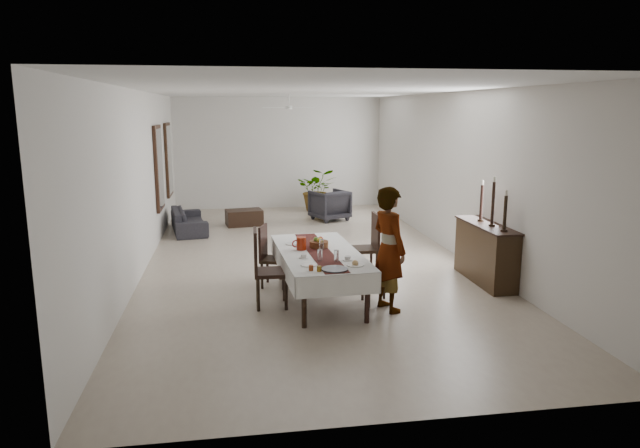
# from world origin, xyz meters

# --- Properties ---
(floor) EXTENTS (6.00, 12.00, 0.00)m
(floor) POSITION_xyz_m (0.00, 0.00, 0.00)
(floor) COLOR #B2A38D
(floor) RESTS_ON ground
(ceiling) EXTENTS (6.00, 12.00, 0.02)m
(ceiling) POSITION_xyz_m (0.00, 0.00, 3.20)
(ceiling) COLOR silver
(ceiling) RESTS_ON wall_back
(wall_back) EXTENTS (6.00, 0.02, 3.20)m
(wall_back) POSITION_xyz_m (0.00, 6.00, 1.60)
(wall_back) COLOR silver
(wall_back) RESTS_ON floor
(wall_front) EXTENTS (6.00, 0.02, 3.20)m
(wall_front) POSITION_xyz_m (0.00, -6.00, 1.60)
(wall_front) COLOR silver
(wall_front) RESTS_ON floor
(wall_left) EXTENTS (0.02, 12.00, 3.20)m
(wall_left) POSITION_xyz_m (-3.00, 0.00, 1.60)
(wall_left) COLOR silver
(wall_left) RESTS_ON floor
(wall_right) EXTENTS (0.02, 12.00, 3.20)m
(wall_right) POSITION_xyz_m (3.00, 0.00, 1.60)
(wall_right) COLOR silver
(wall_right) RESTS_ON floor
(dining_table_top) EXTENTS (1.10, 2.42, 0.05)m
(dining_table_top) POSITION_xyz_m (-0.12, -2.39, 0.72)
(dining_table_top) COLOR black
(dining_table_top) RESTS_ON table_leg_fl
(table_leg_fl) EXTENTS (0.07, 0.07, 0.69)m
(table_leg_fl) POSITION_xyz_m (-0.50, -3.53, 0.35)
(table_leg_fl) COLOR black
(table_leg_fl) RESTS_ON floor
(table_leg_fr) EXTENTS (0.07, 0.07, 0.69)m
(table_leg_fr) POSITION_xyz_m (0.36, -3.49, 0.35)
(table_leg_fr) COLOR black
(table_leg_fr) RESTS_ON floor
(table_leg_bl) EXTENTS (0.07, 0.07, 0.69)m
(table_leg_bl) POSITION_xyz_m (-0.61, -1.28, 0.35)
(table_leg_bl) COLOR black
(table_leg_bl) RESTS_ON floor
(table_leg_br) EXTENTS (0.07, 0.07, 0.69)m
(table_leg_br) POSITION_xyz_m (0.26, -1.24, 0.35)
(table_leg_br) COLOR black
(table_leg_br) RESTS_ON floor
(tablecloth_top) EXTENTS (1.29, 2.60, 0.01)m
(tablecloth_top) POSITION_xyz_m (-0.12, -2.39, 0.75)
(tablecloth_top) COLOR silver
(tablecloth_top) RESTS_ON dining_table_top
(tablecloth_drape_left) EXTENTS (0.13, 2.55, 0.30)m
(tablecloth_drape_left) POSITION_xyz_m (-0.70, -2.41, 0.60)
(tablecloth_drape_left) COLOR silver
(tablecloth_drape_left) RESTS_ON dining_table_top
(tablecloth_drape_right) EXTENTS (0.13, 2.55, 0.30)m
(tablecloth_drape_right) POSITION_xyz_m (0.45, -2.36, 0.60)
(tablecloth_drape_right) COLOR silver
(tablecloth_drape_right) RESTS_ON dining_table_top
(tablecloth_drape_near) EXTENTS (1.16, 0.07, 0.30)m
(tablecloth_drape_near) POSITION_xyz_m (-0.06, -3.65, 0.60)
(tablecloth_drape_near) COLOR white
(tablecloth_drape_near) RESTS_ON dining_table_top
(tablecloth_drape_far) EXTENTS (1.16, 0.07, 0.30)m
(tablecloth_drape_far) POSITION_xyz_m (-0.19, -1.12, 0.60)
(tablecloth_drape_far) COLOR white
(tablecloth_drape_far) RESTS_ON dining_table_top
(table_runner) EXTENTS (0.46, 2.48, 0.00)m
(table_runner) POSITION_xyz_m (-0.12, -2.39, 0.75)
(table_runner) COLOR #521C17
(table_runner) RESTS_ON tablecloth_top
(red_pitcher) EXTENTS (0.16, 0.16, 0.20)m
(red_pitcher) POSITION_xyz_m (-0.38, -2.25, 0.85)
(red_pitcher) COLOR #9C220B
(red_pitcher) RESTS_ON tablecloth_top
(pitcher_handle) EXTENTS (0.12, 0.03, 0.12)m
(pitcher_handle) POSITION_xyz_m (-0.46, -2.25, 0.85)
(pitcher_handle) COLOR maroon
(pitcher_handle) RESTS_ON red_pitcher
(wine_glass_near) EXTENTS (0.07, 0.07, 0.17)m
(wine_glass_near) POSITION_xyz_m (0.03, -3.02, 0.84)
(wine_glass_near) COLOR white
(wine_glass_near) RESTS_ON tablecloth_top
(wine_glass_mid) EXTENTS (0.07, 0.07, 0.17)m
(wine_glass_mid) POSITION_xyz_m (-0.20, -2.93, 0.84)
(wine_glass_mid) COLOR white
(wine_glass_mid) RESTS_ON tablecloth_top
(wine_glass_far) EXTENTS (0.07, 0.07, 0.17)m
(wine_glass_far) POSITION_xyz_m (-0.08, -2.34, 0.84)
(wine_glass_far) COLOR white
(wine_glass_far) RESTS_ON tablecloth_top
(teacup_right) EXTENTS (0.09, 0.09, 0.06)m
(teacup_right) POSITION_xyz_m (0.20, -2.96, 0.78)
(teacup_right) COLOR silver
(teacup_right) RESTS_ON saucer_right
(saucer_right) EXTENTS (0.15, 0.15, 0.01)m
(saucer_right) POSITION_xyz_m (0.20, -2.96, 0.76)
(saucer_right) COLOR white
(saucer_right) RESTS_ON tablecloth_top
(teacup_left) EXTENTS (0.09, 0.09, 0.06)m
(teacup_left) POSITION_xyz_m (-0.40, -2.75, 0.78)
(teacup_left) COLOR white
(teacup_left) RESTS_ON saucer_left
(saucer_left) EXTENTS (0.15, 0.15, 0.01)m
(saucer_left) POSITION_xyz_m (-0.40, -2.75, 0.76)
(saucer_left) COLOR white
(saucer_left) RESTS_ON tablecloth_top
(plate_near_right) EXTENTS (0.24, 0.24, 0.01)m
(plate_near_right) POSITION_xyz_m (0.24, -3.26, 0.76)
(plate_near_right) COLOR silver
(plate_near_right) RESTS_ON tablecloth_top
(bread_near_right) EXTENTS (0.09, 0.09, 0.09)m
(bread_near_right) POSITION_xyz_m (0.24, -3.26, 0.79)
(bread_near_right) COLOR tan
(bread_near_right) RESTS_ON plate_near_right
(plate_near_left) EXTENTS (0.24, 0.24, 0.01)m
(plate_near_left) POSITION_xyz_m (-0.38, -3.14, 0.76)
(plate_near_left) COLOR white
(plate_near_left) RESTS_ON tablecloth_top
(plate_far_left) EXTENTS (0.24, 0.24, 0.01)m
(plate_far_left) POSITION_xyz_m (-0.47, -1.86, 0.76)
(plate_far_left) COLOR silver
(plate_far_left) RESTS_ON tablecloth_top
(serving_tray) EXTENTS (0.36, 0.36, 0.02)m
(serving_tray) POSITION_xyz_m (-0.07, -3.42, 0.76)
(serving_tray) COLOR #3A3A3E
(serving_tray) RESTS_ON tablecloth_top
(jam_jar_a) EXTENTS (0.06, 0.06, 0.07)m
(jam_jar_a) POSITION_xyz_m (-0.29, -3.46, 0.79)
(jam_jar_a) COLOR #8A5F14
(jam_jar_a) RESTS_ON tablecloth_top
(jam_jar_b) EXTENTS (0.06, 0.06, 0.07)m
(jam_jar_b) POSITION_xyz_m (-0.39, -3.41, 0.79)
(jam_jar_b) COLOR maroon
(jam_jar_b) RESTS_ON tablecloth_top
(fruit_basket) EXTENTS (0.30, 0.30, 0.10)m
(fruit_basket) POSITION_xyz_m (-0.09, -2.14, 0.80)
(fruit_basket) COLOR brown
(fruit_basket) RESTS_ON tablecloth_top
(fruit_red) EXTENTS (0.09, 0.09, 0.09)m
(fruit_red) POSITION_xyz_m (-0.06, -2.12, 0.88)
(fruit_red) COLOR #AA2611
(fruit_red) RESTS_ON fruit_basket
(fruit_green) EXTENTS (0.08, 0.08, 0.08)m
(fruit_green) POSITION_xyz_m (-0.13, -2.11, 0.88)
(fruit_green) COLOR #517E25
(fruit_green) RESTS_ON fruit_basket
(fruit_yellow) EXTENTS (0.08, 0.08, 0.08)m
(fruit_yellow) POSITION_xyz_m (-0.08, -2.19, 0.88)
(fruit_yellow) COLOR gold
(fruit_yellow) RESTS_ON fruit_basket
(chair_right_near_seat) EXTENTS (0.44, 0.44, 0.05)m
(chair_right_near_seat) POSITION_xyz_m (0.70, -2.73, 0.44)
(chair_right_near_seat) COLOR black
(chair_right_near_seat) RESTS_ON chair_right_near_leg_fl
(chair_right_near_leg_fl) EXTENTS (0.04, 0.04, 0.42)m
(chair_right_near_leg_fl) POSITION_xyz_m (0.88, -2.89, 0.21)
(chair_right_near_leg_fl) COLOR black
(chair_right_near_leg_fl) RESTS_ON floor
(chair_right_near_leg_fr) EXTENTS (0.04, 0.04, 0.42)m
(chair_right_near_leg_fr) POSITION_xyz_m (0.87, -2.55, 0.21)
(chair_right_near_leg_fr) COLOR black
(chair_right_near_leg_fr) RESTS_ON floor
(chair_right_near_leg_bl) EXTENTS (0.04, 0.04, 0.42)m
(chair_right_near_leg_bl) POSITION_xyz_m (0.54, -2.91, 0.21)
(chair_right_near_leg_bl) COLOR black
(chair_right_near_leg_bl) RESTS_ON floor
(chair_right_near_leg_br) EXTENTS (0.04, 0.04, 0.42)m
(chair_right_near_leg_br) POSITION_xyz_m (0.52, -2.56, 0.21)
(chair_right_near_leg_br) COLOR black
(chair_right_near_leg_br) RESTS_ON floor
(chair_right_near_back) EXTENTS (0.06, 0.42, 0.54)m
(chair_right_near_back) POSITION_xyz_m (0.89, -2.72, 0.73)
(chair_right_near_back) COLOR black
(chair_right_near_back) RESTS_ON chair_right_near_seat
(chair_right_far_seat) EXTENTS (0.47, 0.47, 0.05)m
(chair_right_far_seat) POSITION_xyz_m (0.81, -1.36, 0.49)
(chair_right_far_seat) COLOR black
(chair_right_far_seat) RESTS_ON chair_right_far_leg_fl
(chair_right_far_leg_fl) EXTENTS (0.05, 0.05, 0.47)m
(chair_right_far_leg_fl) POSITION_xyz_m (1.01, -1.55, 0.23)
(chair_right_far_leg_fl) COLOR black
(chair_right_far_leg_fl) RESTS_ON floor
(chair_right_far_leg_fr) EXTENTS (0.05, 0.05, 0.47)m
(chair_right_far_leg_fr) POSITION_xyz_m (1.01, -1.16, 0.23)
(chair_right_far_leg_fr) COLOR black
(chair_right_far_leg_fr) RESTS_ON floor
(chair_right_far_leg_bl) EXTENTS (0.05, 0.05, 0.47)m
(chair_right_far_leg_bl) POSITION_xyz_m (0.62, -1.55, 0.23)
(chair_right_far_leg_bl) COLOR black
(chair_right_far_leg_bl) RESTS_ON floor
(chair_right_far_leg_br) EXTENTS (0.05, 0.05, 0.47)m
(chair_right_far_leg_br) POSITION_xyz_m (0.62, -1.16, 0.23)
(chair_right_far_leg_br) COLOR black
(chair_right_far_leg_br) RESTS_ON floor
(chair_right_far_back) EXTENTS (0.04, 0.47, 0.60)m
(chair_right_far_back) POSITION_xyz_m (1.03, -1.36, 0.81)
(chair_right_far_back) COLOR black
(chair_right_far_back) RESTS_ON chair_right_far_seat
(chair_left_near_seat) EXTENTS (0.51, 0.51, 0.06)m
(chair_left_near_seat) POSITION_xyz_m (-0.87, -2.61, 0.51)
(chair_left_near_seat) COLOR black
(chair_left_near_seat) RESTS_ON chair_left_near_leg_fl
(chair_left_near_leg_fl) EXTENTS (0.05, 0.05, 0.49)m
(chair_left_near_leg_fl) POSITION_xyz_m (-1.06, -2.40, 0.24)
(chair_left_near_leg_fl) COLOR black
(chair_left_near_leg_fl) RESTS_ON floor
(chair_left_near_leg_fr) EXTENTS (0.05, 0.05, 0.49)m
(chair_left_near_leg_fr) POSITION_xyz_m (-1.07, -2.80, 0.24)
(chair_left_near_leg_fr) COLOR black
(chair_left_near_leg_fr) RESTS_ON floor
(chair_left_near_leg_bl) EXTENTS (0.05, 0.05, 0.49)m
(chair_left_near_leg_bl) POSITION_xyz_m (-0.66, -2.41, 0.24)
(chair_left_near_leg_bl) COLOR black
(chair_left_near_leg_bl) RESTS_ON floor
(chair_left_near_leg_br) EXTENTS (0.05, 0.05, 0.49)m
(chair_left_near_leg_br) POSITION_xyz_m (-0.67, -2.81, 0.24)
(chair_left_near_leg_br) COLOR black
(chair_left_near_leg_br) RESTS_ON floor
(chair_left_near_back) EXTENTS (0.06, 0.49, 0.63)m
(chair_left_near_back) POSITION_xyz_m (-1.09, -2.60, 0.85)
(chair_left_near_back) COLOR black
(chair_left_near_back) RESTS_ON chair_left_near_seat
(chair_left_far_seat) EXTENTS (0.54, 0.54, 0.05)m
(chair_left_far_seat) POSITION_xyz_m (-0.74, -1.64, 0.45)
(chair_left_far_seat) COLOR black
(chair_left_far_seat) RESTS_ON chair_left_far_leg_fl
(chair_left_far_leg_fl) EXTENTS (0.05, 0.05, 0.42)m
(chair_left_far_leg_fl) POSITION_xyz_m (-0.85, -1.42, 0.21)
(chair_left_far_leg_fl) COLOR black
(chair_left_far_leg_fl) RESTS_ON floor
(chair_left_far_leg_fr) EXTENTS (0.05, 0.05, 0.42)m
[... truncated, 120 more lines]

